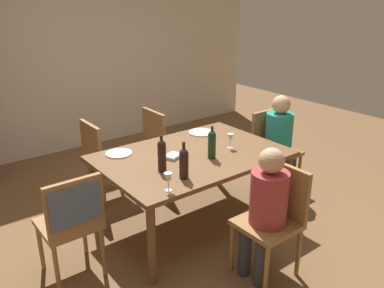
# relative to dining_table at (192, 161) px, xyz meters

# --- Properties ---
(ground_plane) EXTENTS (10.00, 10.00, 0.00)m
(ground_plane) POSITION_rel_dining_table_xyz_m (0.00, 0.00, -0.68)
(ground_plane) COLOR brown
(rear_room_partition) EXTENTS (6.40, 0.12, 2.70)m
(rear_room_partition) POSITION_rel_dining_table_xyz_m (0.00, 2.80, 0.67)
(rear_room_partition) COLOR beige
(rear_room_partition) RESTS_ON ground_plane
(dining_table) EXTENTS (1.74, 1.19, 0.75)m
(dining_table) POSITION_rel_dining_table_xyz_m (0.00, 0.00, 0.00)
(dining_table) COLOR brown
(dining_table) RESTS_ON ground_plane
(chair_right_end) EXTENTS (0.44, 0.44, 0.92)m
(chair_right_end) POSITION_rel_dining_table_xyz_m (1.25, 0.09, -0.14)
(chair_right_end) COLOR olive
(chair_right_end) RESTS_ON ground_plane
(chair_near) EXTENTS (0.44, 0.44, 0.92)m
(chair_near) POSITION_rel_dining_table_xyz_m (0.09, -0.98, -0.14)
(chair_near) COLOR olive
(chair_near) RESTS_ON ground_plane
(chair_far_left) EXTENTS (0.44, 0.44, 0.92)m
(chair_far_left) POSITION_rel_dining_table_xyz_m (-0.48, 0.98, -0.14)
(chair_far_left) COLOR olive
(chair_far_left) RESTS_ON ground_plane
(chair_left_end) EXTENTS (0.44, 0.46, 0.92)m
(chair_left_end) POSITION_rel_dining_table_xyz_m (-1.25, -0.12, -0.08)
(chair_left_end) COLOR olive
(chair_left_end) RESTS_ON ground_plane
(chair_far_right) EXTENTS (0.44, 0.44, 0.92)m
(chair_far_right) POSITION_rel_dining_table_xyz_m (0.30, 0.98, -0.14)
(chair_far_right) COLOR olive
(chair_far_right) RESTS_ON ground_plane
(person_woman_host) EXTENTS (0.31, 0.35, 1.13)m
(person_woman_host) POSITION_rel_dining_table_xyz_m (1.25, -0.03, -0.02)
(person_woman_host) COLOR #33333D
(person_woman_host) RESTS_ON ground_plane
(person_man_bearded) EXTENTS (0.34, 0.30, 1.11)m
(person_man_bearded) POSITION_rel_dining_table_xyz_m (-0.03, -0.98, -0.03)
(person_man_bearded) COLOR #33333D
(person_man_bearded) RESTS_ON ground_plane
(wine_bottle_tall_green) EXTENTS (0.08, 0.08, 0.32)m
(wine_bottle_tall_green) POSITION_rel_dining_table_xyz_m (-0.37, -0.38, 0.21)
(wine_bottle_tall_green) COLOR black
(wine_bottle_tall_green) RESTS_ON dining_table
(wine_bottle_dark_red) EXTENTS (0.07, 0.07, 0.31)m
(wine_bottle_dark_red) POSITION_rel_dining_table_xyz_m (0.08, -0.19, 0.22)
(wine_bottle_dark_red) COLOR #19381E
(wine_bottle_dark_red) RESTS_ON dining_table
(wine_bottle_short_olive) EXTENTS (0.07, 0.07, 0.33)m
(wine_bottle_short_olive) POSITION_rel_dining_table_xyz_m (-0.44, -0.15, 0.22)
(wine_bottle_short_olive) COLOR black
(wine_bottle_short_olive) RESTS_ON dining_table
(wine_glass_near_left) EXTENTS (0.07, 0.07, 0.15)m
(wine_glass_near_left) POSITION_rel_dining_table_xyz_m (-0.60, -0.49, 0.18)
(wine_glass_near_left) COLOR silver
(wine_glass_near_left) RESTS_ON dining_table
(wine_glass_centre) EXTENTS (0.07, 0.07, 0.15)m
(wine_glass_centre) POSITION_rel_dining_table_xyz_m (0.39, -0.11, 0.18)
(wine_glass_centre) COLOR silver
(wine_glass_centre) RESTS_ON dining_table
(dinner_plate_host) EXTENTS (0.28, 0.28, 0.01)m
(dinner_plate_host) POSITION_rel_dining_table_xyz_m (0.45, 0.42, 0.08)
(dinner_plate_host) COLOR white
(dinner_plate_host) RESTS_ON dining_table
(dinner_plate_guest_left) EXTENTS (0.25, 0.25, 0.01)m
(dinner_plate_guest_left) POSITION_rel_dining_table_xyz_m (-0.55, 0.42, 0.08)
(dinner_plate_guest_left) COLOR white
(dinner_plate_guest_left) RESTS_ON dining_table
(folded_napkin) EXTENTS (0.19, 0.17, 0.03)m
(folded_napkin) POSITION_rel_dining_table_xyz_m (-0.20, 0.03, 0.09)
(folded_napkin) COLOR #ADC6D6
(folded_napkin) RESTS_ON dining_table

